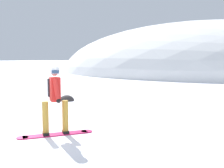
{
  "coord_description": "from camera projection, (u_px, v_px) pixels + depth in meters",
  "views": [
    {
      "loc": [
        4.79,
        -4.29,
        1.89
      ],
      "look_at": [
        0.12,
        3.6,
        1.0
      ],
      "focal_mm": 43.49,
      "sensor_mm": 36.0,
      "label": 1
    }
  ],
  "objects": [
    {
      "name": "ground_plane",
      "position": [
        29.0,
        139.0,
        6.29
      ],
      "size": [
        300.0,
        300.0,
        0.0
      ],
      "primitive_type": "plane",
      "color": "white"
    },
    {
      "name": "ridge_peak_main",
      "position": [
        204.0,
        72.0,
        37.32
      ],
      "size": [
        39.46,
        35.51,
        13.25
      ],
      "color": "white",
      "rests_on": "ground"
    },
    {
      "name": "rock_mid",
      "position": [
        67.0,
        101.0,
        12.01
      ],
      "size": [
        0.69,
        0.59,
        0.48
      ],
      "color": "#383333",
      "rests_on": "ground"
    },
    {
      "name": "snowboarder_main",
      "position": [
        55.0,
        98.0,
        6.59
      ],
      "size": [
        1.25,
        1.5,
        1.71
      ],
      "color": "#D11E5B",
      "rests_on": "ground"
    }
  ]
}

